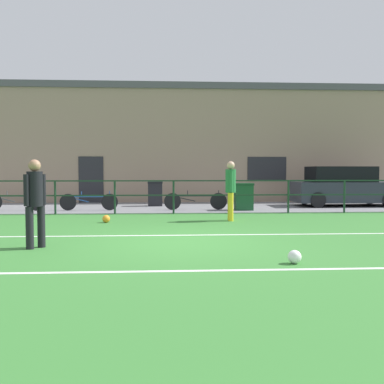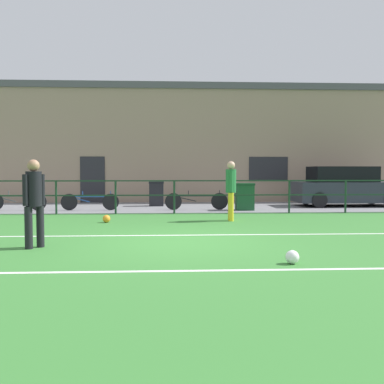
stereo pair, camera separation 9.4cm
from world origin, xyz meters
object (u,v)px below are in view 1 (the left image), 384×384
at_px(parked_car_red, 344,187).
at_px(trash_bin_0, 244,196).
at_px(bicycle_parked_0, 89,202).
at_px(trash_bin_1, 155,194).
at_px(soccer_ball_match, 106,219).
at_px(player_striker, 231,187).
at_px(bicycle_parked_2, 15,201).
at_px(player_goalkeeper, 35,198).
at_px(soccer_ball_spare, 295,257).
at_px(bicycle_parked_1, 195,201).

xyz_separation_m(parked_car_red, trash_bin_0, (-4.45, -1.65, -0.26)).
distance_m(bicycle_parked_0, trash_bin_1, 3.02).
bearing_deg(soccer_ball_match, player_striker, 4.79).
bearing_deg(player_striker, trash_bin_1, -151.88).
xyz_separation_m(soccer_ball_match, bicycle_parked_2, (-3.78, 3.71, 0.24)).
bearing_deg(soccer_ball_match, player_goalkeeper, -101.12).
height_order(soccer_ball_match, soccer_ball_spare, same).
bearing_deg(bicycle_parked_0, bicycle_parked_2, 180.00).
height_order(soccer_ball_spare, bicycle_parked_1, bicycle_parked_1).
bearing_deg(bicycle_parked_1, soccer_ball_spare, -84.18).
xyz_separation_m(soccer_ball_spare, trash_bin_1, (-2.49, 11.27, 0.42)).
bearing_deg(bicycle_parked_1, bicycle_parked_2, 180.00).
distance_m(bicycle_parked_1, trash_bin_1, 2.40).
height_order(player_striker, soccer_ball_match, player_striker).
height_order(player_goalkeeper, bicycle_parked_2, player_goalkeeper).
height_order(bicycle_parked_0, trash_bin_0, trash_bin_0).
distance_m(soccer_ball_match, soccer_ball_spare, 6.85).
distance_m(player_striker, soccer_ball_match, 3.73).
distance_m(bicycle_parked_0, bicycle_parked_2, 2.66).
bearing_deg(bicycle_parked_0, soccer_ball_spare, -62.64).
height_order(player_striker, trash_bin_1, player_striker).
bearing_deg(soccer_ball_match, soccer_ball_spare, -56.74).
height_order(bicycle_parked_0, bicycle_parked_1, bicycle_parked_1).
relative_size(player_goalkeeper, trash_bin_1, 1.70).
bearing_deg(player_striker, bicycle_parked_1, -162.54).
bearing_deg(bicycle_parked_2, bicycle_parked_0, -0.00).
xyz_separation_m(trash_bin_0, trash_bin_1, (-3.30, 2.05, 0.00)).
distance_m(parked_car_red, trash_bin_1, 7.77).
relative_size(bicycle_parked_2, trash_bin_0, 2.20).
xyz_separation_m(parked_car_red, bicycle_parked_0, (-10.15, -1.43, -0.45)).
distance_m(player_goalkeeper, soccer_ball_match, 4.22).
bearing_deg(trash_bin_1, trash_bin_0, -31.80).
height_order(bicycle_parked_0, bicycle_parked_2, bicycle_parked_2).
bearing_deg(soccer_ball_match, parked_car_red, 29.69).
relative_size(player_striker, parked_car_red, 0.41).
height_order(soccer_ball_match, bicycle_parked_0, bicycle_parked_0).
relative_size(soccer_ball_spare, parked_car_red, 0.05).
relative_size(soccer_ball_match, parked_car_red, 0.05).
bearing_deg(soccer_ball_spare, parked_car_red, 64.15).
relative_size(player_striker, trash_bin_1, 1.75).
bearing_deg(bicycle_parked_1, player_goalkeeper, -114.83).
distance_m(trash_bin_0, trash_bin_1, 3.89).
height_order(parked_car_red, bicycle_parked_2, parked_car_red).
height_order(player_goalkeeper, soccer_ball_spare, player_goalkeeper).
xyz_separation_m(soccer_ball_spare, bicycle_parked_1, (-0.96, 9.43, 0.24)).
bearing_deg(trash_bin_1, player_goalkeeper, -102.11).
bearing_deg(soccer_ball_spare, player_goalkeeper, 159.83).
height_order(player_striker, bicycle_parked_0, player_striker).
height_order(bicycle_parked_2, trash_bin_0, trash_bin_0).
distance_m(parked_car_red, bicycle_parked_2, 12.89).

